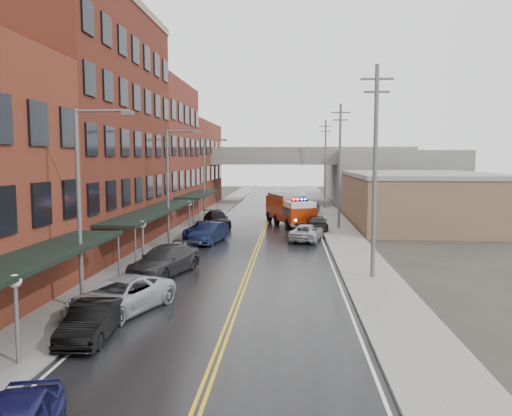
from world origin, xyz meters
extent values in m
plane|color=#2D2B26|center=(0.00, 0.00, 0.00)|extent=(220.00, 220.00, 0.00)
cube|color=black|center=(0.00, 30.00, 0.01)|extent=(11.00, 160.00, 0.02)
cube|color=slate|center=(-7.30, 30.00, 0.07)|extent=(3.00, 160.00, 0.15)
cube|color=slate|center=(7.30, 30.00, 0.07)|extent=(3.00, 160.00, 0.15)
cube|color=gray|center=(-5.65, 30.00, 0.07)|extent=(0.30, 160.00, 0.15)
cube|color=gray|center=(5.65, 30.00, 0.07)|extent=(0.30, 160.00, 0.15)
cube|color=#4F1C15|center=(-13.30, 23.00, 9.00)|extent=(9.00, 20.00, 18.00)
cube|color=maroon|center=(-13.30, 40.50, 7.50)|extent=(9.00, 15.00, 15.00)
cube|color=maroon|center=(-13.30, 58.00, 6.00)|extent=(9.00, 20.00, 12.00)
cube|color=brown|center=(16.00, 40.00, 2.50)|extent=(14.00, 22.00, 5.00)
cube|color=slate|center=(18.00, 70.00, 4.00)|extent=(18.00, 30.00, 8.00)
cube|color=black|center=(-7.50, 4.00, 3.00)|extent=(2.60, 16.00, 0.18)
cylinder|color=slate|center=(-6.35, 11.60, 1.50)|extent=(0.10, 0.10, 3.00)
cube|color=black|center=(-7.50, 23.00, 3.00)|extent=(2.60, 18.00, 0.18)
cylinder|color=slate|center=(-6.35, 14.40, 1.50)|extent=(0.10, 0.10, 3.00)
cylinder|color=slate|center=(-6.35, 31.60, 1.50)|extent=(0.10, 0.10, 3.00)
cube|color=black|center=(-7.50, 40.50, 3.00)|extent=(2.60, 13.00, 0.18)
cylinder|color=slate|center=(-6.35, 34.40, 1.50)|extent=(0.10, 0.10, 3.00)
cylinder|color=slate|center=(-6.35, 46.60, 1.50)|extent=(0.10, 0.10, 3.00)
cylinder|color=#59595B|center=(-6.40, 2.00, 1.40)|extent=(0.14, 0.14, 2.80)
sphere|color=silver|center=(-6.40, 2.00, 2.90)|extent=(0.44, 0.44, 0.44)
cylinder|color=#59595B|center=(-6.40, 16.00, 1.40)|extent=(0.14, 0.14, 2.80)
sphere|color=silver|center=(-6.40, 16.00, 2.90)|extent=(0.44, 0.44, 0.44)
cylinder|color=#59595B|center=(-6.40, 30.00, 1.40)|extent=(0.14, 0.14, 2.80)
sphere|color=silver|center=(-6.40, 30.00, 2.90)|extent=(0.44, 0.44, 0.44)
cylinder|color=#59595B|center=(-6.80, 8.00, 4.50)|extent=(0.18, 0.18, 9.00)
cylinder|color=#59595B|center=(-5.60, 8.00, 8.90)|extent=(2.40, 0.12, 0.12)
cube|color=#59595B|center=(-4.50, 8.00, 8.80)|extent=(0.50, 0.22, 0.18)
cylinder|color=#59595B|center=(-6.80, 24.00, 4.50)|extent=(0.18, 0.18, 9.00)
cylinder|color=#59595B|center=(-5.60, 24.00, 8.90)|extent=(2.40, 0.12, 0.12)
cube|color=#59595B|center=(-4.50, 24.00, 8.80)|extent=(0.50, 0.22, 0.18)
cylinder|color=#59595B|center=(-6.80, 40.00, 4.50)|extent=(0.18, 0.18, 9.00)
cylinder|color=#59595B|center=(-5.60, 40.00, 8.90)|extent=(2.40, 0.12, 0.12)
cube|color=#59595B|center=(-4.50, 40.00, 8.80)|extent=(0.50, 0.22, 0.18)
cylinder|color=#59595B|center=(7.20, 15.00, 6.00)|extent=(0.24, 0.24, 12.00)
cube|color=#59595B|center=(7.20, 15.00, 11.20)|extent=(1.80, 0.12, 0.12)
cube|color=#59595B|center=(7.20, 15.00, 10.50)|extent=(1.40, 0.12, 0.12)
cylinder|color=#59595B|center=(7.20, 35.00, 6.00)|extent=(0.24, 0.24, 12.00)
cube|color=#59595B|center=(7.20, 35.00, 11.20)|extent=(1.80, 0.12, 0.12)
cube|color=#59595B|center=(7.20, 35.00, 10.50)|extent=(1.40, 0.12, 0.12)
cylinder|color=#59595B|center=(7.20, 55.00, 6.00)|extent=(0.24, 0.24, 12.00)
cube|color=#59595B|center=(7.20, 55.00, 11.20)|extent=(1.80, 0.12, 0.12)
cube|color=#59595B|center=(7.20, 55.00, 10.50)|extent=(1.40, 0.12, 0.12)
cube|color=slate|center=(0.00, 62.00, 6.75)|extent=(40.00, 10.00, 1.50)
cube|color=slate|center=(-11.00, 62.00, 3.00)|extent=(1.60, 8.00, 6.00)
cube|color=slate|center=(11.00, 62.00, 3.00)|extent=(1.60, 8.00, 6.00)
cube|color=#9F2407|center=(2.03, 39.32, 1.66)|extent=(4.47, 6.44, 2.25)
cube|color=#9F2407|center=(3.41, 35.38, 1.34)|extent=(3.44, 3.51, 1.61)
cube|color=silver|center=(3.41, 35.38, 2.41)|extent=(3.25, 3.26, 0.54)
cube|color=black|center=(3.34, 35.59, 1.66)|extent=(3.11, 2.50, 0.86)
cube|color=slate|center=(2.03, 39.32, 2.94)|extent=(4.07, 5.95, 0.32)
cube|color=black|center=(3.41, 35.38, 2.76)|extent=(1.72, 0.85, 0.15)
sphere|color=#FF0C0C|center=(2.85, 35.19, 2.85)|extent=(0.21, 0.21, 0.21)
sphere|color=#1933FF|center=(3.96, 35.58, 2.85)|extent=(0.21, 0.21, 0.21)
cylinder|color=black|center=(2.33, 34.89, 0.54)|extent=(1.13, 0.71, 1.07)
cylinder|color=black|center=(4.55, 35.67, 0.54)|extent=(1.13, 0.71, 1.07)
cylinder|color=black|center=(1.10, 38.43, 0.54)|extent=(1.13, 0.71, 1.07)
cylinder|color=black|center=(3.32, 39.21, 0.54)|extent=(1.13, 0.71, 1.07)
cylinder|color=black|center=(0.21, 40.96, 0.54)|extent=(1.13, 0.71, 1.07)
cylinder|color=black|center=(2.44, 41.73, 0.54)|extent=(1.13, 0.71, 1.07)
imported|color=black|center=(-5.00, 4.70, 0.70)|extent=(1.68, 4.31, 1.40)
imported|color=#A1A4A9|center=(-5.00, 7.86, 0.78)|extent=(4.35, 6.16, 1.56)
imported|color=#2A2B2D|center=(-4.90, 15.38, 0.84)|extent=(3.98, 6.21, 1.68)
imported|color=silver|center=(-5.00, 16.80, 0.73)|extent=(1.90, 4.36, 1.46)
imported|color=black|center=(-4.08, 26.43, 0.83)|extent=(2.72, 5.28, 1.66)
imported|color=#151E52|center=(-5.00, 28.80, 0.74)|extent=(3.00, 5.56, 1.48)
imported|color=black|center=(-4.85, 35.96, 0.79)|extent=(3.77, 5.86, 1.58)
imported|color=#9E9FA5|center=(3.86, 28.16, 0.70)|extent=(3.29, 5.42, 1.40)
imported|color=#232325|center=(5.00, 34.20, 0.72)|extent=(2.08, 5.01, 1.45)
imported|color=silver|center=(3.83, 46.20, 0.77)|extent=(2.79, 4.83, 1.54)
imported|color=black|center=(4.93, 47.85, 0.80)|extent=(2.64, 5.11, 1.60)
camera|label=1|loc=(2.50, -13.26, 6.85)|focal=35.00mm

